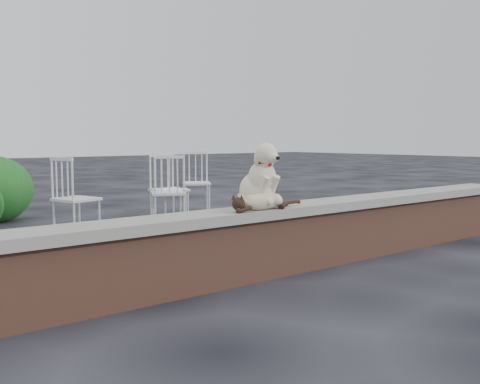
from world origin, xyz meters
TOP-DOWN VIEW (x-y plane):
  - ground at (0.00, 0.00)m, footprint 60.00×60.00m
  - brick_wall at (0.00, 0.00)m, footprint 6.00×0.30m
  - capstone at (0.00, 0.00)m, footprint 6.20×0.40m
  - dog at (-0.67, 0.04)m, footprint 0.38×0.48m
  - cat at (-0.75, -0.11)m, footprint 0.90×0.25m
  - chair_c at (0.16, 2.70)m, footprint 0.75×0.75m
  - chair_d at (1.37, 3.77)m, footprint 0.77×0.77m
  - chair_b at (0.42, 3.07)m, footprint 0.56×0.56m
  - chair_e at (-1.04, 2.76)m, footprint 0.68×0.68m

SIDE VIEW (x-z plane):
  - ground at x=0.00m, z-range 0.00..0.00m
  - brick_wall at x=0.00m, z-range 0.00..0.50m
  - chair_c at x=0.16m, z-range 0.00..0.94m
  - chair_d at x=1.37m, z-range 0.00..0.94m
  - chair_b at x=0.42m, z-range 0.00..0.94m
  - chair_e at x=-1.04m, z-range 0.00..0.94m
  - capstone at x=0.00m, z-range 0.50..0.58m
  - cat at x=-0.75m, z-range 0.58..0.73m
  - dog at x=-0.67m, z-range 0.58..1.12m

